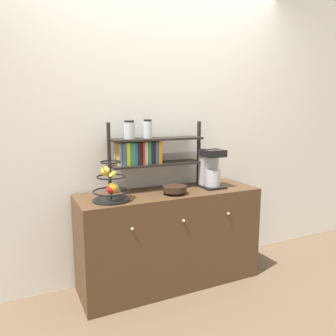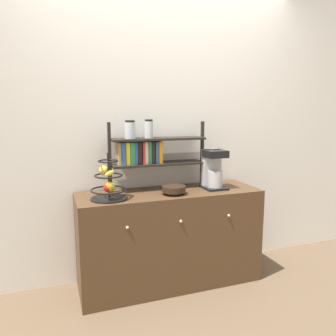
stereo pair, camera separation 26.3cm
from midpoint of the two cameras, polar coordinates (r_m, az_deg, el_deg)
ground_plane at (r=2.78m, az=-0.31°, el=-21.37°), size 12.00×12.00×0.00m
wall_back at (r=2.86m, az=-4.82°, el=6.99°), size 7.00×0.05×2.60m
sideboard at (r=2.80m, az=-2.45°, el=-12.08°), size 1.50×0.50×0.79m
coffee_maker at (r=2.81m, az=4.82°, el=-0.10°), size 0.18×0.21×0.33m
fruit_stand at (r=2.42m, az=-12.96°, el=-3.06°), size 0.27×0.27×0.35m
wooden_bowl at (r=2.59m, az=-1.68°, el=-3.72°), size 0.19×0.19×0.07m
shelf_hutch at (r=2.69m, az=-6.80°, el=3.11°), size 0.83×0.20×0.58m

